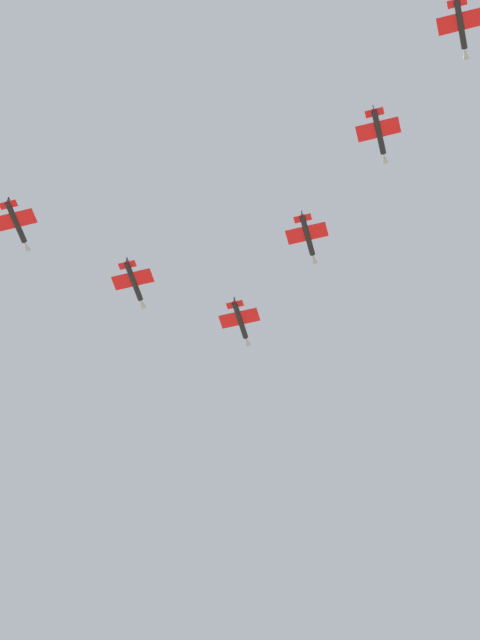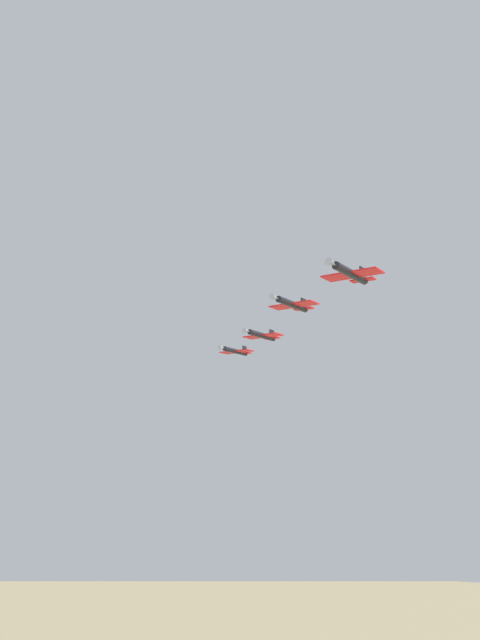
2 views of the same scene
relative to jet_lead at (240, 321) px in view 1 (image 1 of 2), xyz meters
name	(u,v)px [view 1 (image 1 of 2)]	position (x,y,z in m)	size (l,w,h in m)	color
jet_lead	(240,321)	(0.00, 0.00, 0.00)	(8.66, 11.59, 2.40)	black
jet_port_inner	(134,282)	(-20.84, -11.61, -1.19)	(8.66, 11.59, 2.40)	black
jet_starboard_inner	(308,236)	(14.49, -18.94, 1.19)	(8.66, 11.59, 2.40)	black
jet_port_outer	(16,223)	(-42.32, -26.35, -0.70)	(8.66, 11.59, 2.40)	black
jet_starboard_outer	(379,133)	(28.34, -41.02, 0.70)	(8.66, 11.59, 2.40)	black
jet_port_trail	(461,26)	(42.65, -60.85, 1.32)	(8.66, 11.59, 2.40)	black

